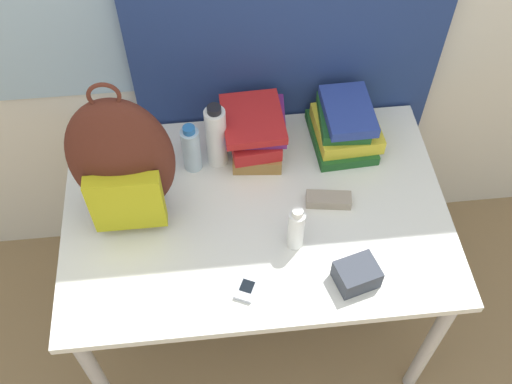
# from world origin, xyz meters

# --- Properties ---
(curtain_blue) EXTENTS (1.09, 0.04, 2.50)m
(curtain_blue) POSITION_xyz_m (0.16, 0.88, 1.25)
(curtain_blue) COLOR navy
(curtain_blue) RESTS_ON ground_plane
(desk) EXTENTS (1.28, 0.85, 0.77)m
(desk) POSITION_xyz_m (0.00, 0.43, 0.69)
(desk) COLOR silver
(desk) RESTS_ON ground_plane
(backpack) EXTENTS (0.32, 0.18, 0.56)m
(backpack) POSITION_xyz_m (-0.40, 0.47, 1.01)
(backpack) COLOR #512319
(backpack) RESTS_ON desk
(book_stack_left) EXTENTS (0.23, 0.27, 0.17)m
(book_stack_left) POSITION_xyz_m (0.02, 0.70, 0.86)
(book_stack_left) COLOR olive
(book_stack_left) RESTS_ON desk
(book_stack_center) EXTENTS (0.24, 0.29, 0.17)m
(book_stack_center) POSITION_xyz_m (0.35, 0.70, 0.85)
(book_stack_center) COLOR #1E5623
(book_stack_center) RESTS_ON desk
(water_bottle) EXTENTS (0.06, 0.06, 0.20)m
(water_bottle) POSITION_xyz_m (-0.20, 0.64, 0.87)
(water_bottle) COLOR silver
(water_bottle) RESTS_ON desk
(sports_bottle) EXTENTS (0.07, 0.07, 0.26)m
(sports_bottle) POSITION_xyz_m (-0.11, 0.66, 0.90)
(sports_bottle) COLOR white
(sports_bottle) RESTS_ON desk
(sunscreen_bottle) EXTENTS (0.05, 0.05, 0.18)m
(sunscreen_bottle) POSITION_xyz_m (0.11, 0.28, 0.86)
(sunscreen_bottle) COLOR white
(sunscreen_bottle) RESTS_ON desk
(cell_phone) EXTENTS (0.09, 0.11, 0.02)m
(cell_phone) POSITION_xyz_m (-0.06, 0.14, 0.78)
(cell_phone) COLOR #B7BCC6
(cell_phone) RESTS_ON desk
(sunglasses_case) EXTENTS (0.16, 0.08, 0.04)m
(sunglasses_case) POSITION_xyz_m (0.24, 0.43, 0.79)
(sunglasses_case) COLOR gray
(sunglasses_case) RESTS_ON desk
(camera_pouch) EXTENTS (0.15, 0.13, 0.07)m
(camera_pouch) POSITION_xyz_m (0.28, 0.13, 0.81)
(camera_pouch) COLOR #383D47
(camera_pouch) RESTS_ON desk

